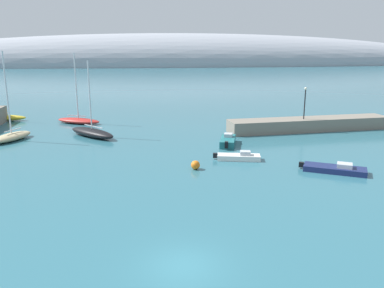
% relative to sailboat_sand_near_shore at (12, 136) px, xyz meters
% --- Properties ---
extents(water, '(600.00, 600.00, 0.00)m').
position_rel_sailboat_sand_near_shore_xyz_m(water, '(17.73, -31.28, -0.60)').
color(water, '#2D6675').
rests_on(water, ground).
extents(breakwater_rocks, '(23.19, 5.39, 1.71)m').
position_rel_sailboat_sand_near_shore_xyz_m(breakwater_rocks, '(39.04, 0.87, 0.25)').
color(breakwater_rocks, gray).
rests_on(breakwater_rocks, ground).
extents(distant_ridge, '(394.51, 59.60, 40.20)m').
position_rel_sailboat_sand_near_shore_xyz_m(distant_ridge, '(45.00, 205.86, -0.60)').
color(distant_ridge, '#999EA8').
rests_on(distant_ridge, ground).
extents(sailboat_sand_near_shore, '(4.70, 6.42, 10.81)m').
position_rel_sailboat_sand_near_shore_xyz_m(sailboat_sand_near_shore, '(0.00, 0.00, 0.00)').
color(sailboat_sand_near_shore, '#C6B284').
rests_on(sailboat_sand_near_shore, water).
extents(sailboat_black_mid_mooring, '(7.11, 7.60, 9.61)m').
position_rel_sailboat_sand_near_shore_xyz_m(sailboat_black_mid_mooring, '(9.59, 0.85, -0.00)').
color(sailboat_black_mid_mooring, black).
rests_on(sailboat_black_mid_mooring, water).
extents(sailboat_red_outer_mooring, '(7.45, 5.44, 10.44)m').
position_rel_sailboat_sand_near_shore_xyz_m(sailboat_red_outer_mooring, '(6.56, 10.45, -0.06)').
color(sailboat_red_outer_mooring, red).
rests_on(sailboat_red_outer_mooring, water).
extents(motorboat_white_foreground, '(4.88, 2.39, 0.93)m').
position_rel_sailboat_sand_near_shore_xyz_m(motorboat_white_foreground, '(25.65, -12.16, -0.29)').
color(motorboat_white_foreground, white).
rests_on(motorboat_white_foreground, water).
extents(motorboat_navy_alongside_breakwater, '(5.74, 4.28, 0.93)m').
position_rel_sailboat_sand_near_shore_xyz_m(motorboat_navy_alongside_breakwater, '(33.42, -17.35, -0.29)').
color(motorboat_navy_alongside_breakwater, navy).
rests_on(motorboat_navy_alongside_breakwater, water).
extents(motorboat_teal_outer, '(2.84, 5.07, 1.23)m').
position_rel_sailboat_sand_near_shore_xyz_m(motorboat_teal_outer, '(25.95, -5.81, -0.14)').
color(motorboat_teal_outer, '#1E6B70').
rests_on(motorboat_teal_outer, water).
extents(mooring_buoy_orange, '(0.85, 0.85, 0.85)m').
position_rel_sailboat_sand_near_shore_xyz_m(mooring_buoy_orange, '(20.78, -14.75, -0.18)').
color(mooring_buoy_orange, orange).
rests_on(mooring_buoy_orange, water).
extents(harbor_lamp_post, '(0.36, 0.36, 4.32)m').
position_rel_sailboat_sand_near_shore_xyz_m(harbor_lamp_post, '(37.94, 0.41, 3.77)').
color(harbor_lamp_post, black).
rests_on(harbor_lamp_post, breakwater_rocks).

